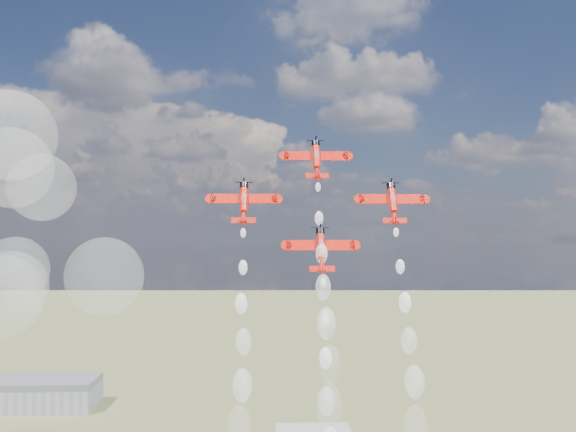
% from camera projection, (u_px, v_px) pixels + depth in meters
% --- Properties ---
extents(hangar, '(50.00, 28.00, 13.00)m').
position_uv_depth(hangar, '(40.00, 393.00, 302.16)').
color(hangar, gray).
rests_on(hangar, ground).
extents(plane_lead, '(13.05, 6.69, 8.59)m').
position_uv_depth(plane_lead, '(316.00, 159.00, 136.61)').
color(plane_lead, red).
rests_on(plane_lead, ground).
extents(plane_left, '(13.05, 6.69, 8.59)m').
position_uv_depth(plane_left, '(244.00, 202.00, 130.89)').
color(plane_left, red).
rests_on(plane_left, ground).
extents(plane_right, '(13.05, 6.69, 8.59)m').
position_uv_depth(plane_right, '(393.00, 202.00, 132.26)').
color(plane_right, red).
rests_on(plane_right, ground).
extents(plane_slot, '(13.05, 6.69, 8.59)m').
position_uv_depth(plane_slot, '(321.00, 249.00, 126.55)').
color(plane_slot, red).
rests_on(plane_slot, ground).
extents(smoke_trail_lead, '(5.39, 26.09, 48.28)m').
position_uv_depth(smoke_trail_lead, '(328.00, 390.00, 113.45)').
color(smoke_trail_lead, white).
rests_on(smoke_trail_lead, plane_lead).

